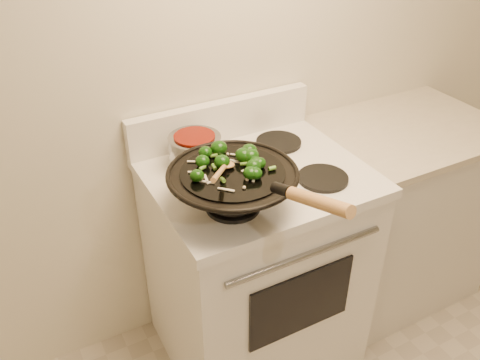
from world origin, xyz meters
TOP-DOWN VIEW (x-y plane):
  - stove at (-0.15, 1.17)m, footprint 0.78×0.67m
  - counter_unit at (0.63, 1.20)m, footprint 0.77×0.62m
  - wok at (-0.33, 1.01)m, footprint 0.42×0.70m
  - stirfry at (-0.31, 1.05)m, footprint 0.26×0.26m
  - wooden_spoon at (-0.38, 0.99)m, footprint 0.18×0.25m
  - saucepan at (-0.33, 1.32)m, footprint 0.19×0.30m

SIDE VIEW (x-z plane):
  - counter_unit at x=0.63m, z-range 0.00..0.91m
  - stove at x=-0.15m, z-range -0.07..1.01m
  - saucepan at x=-0.33m, z-range 0.93..1.05m
  - wok at x=-0.33m, z-range 0.87..1.14m
  - stirfry at x=-0.31m, z-range 1.05..1.10m
  - wooden_spoon at x=-0.38m, z-range 1.04..1.16m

